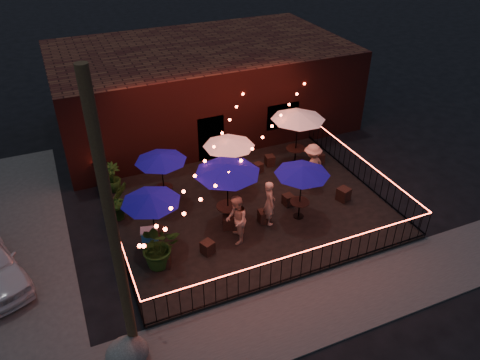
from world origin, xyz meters
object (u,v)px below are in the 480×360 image
object	(u,v)px
utility_pole	(114,238)
cafe_table_0	(151,199)
cafe_table_2	(227,169)
cafe_table_1	(161,158)
boulder	(127,353)
cafe_table_3	(229,143)
cafe_table_5	(298,116)
cafe_table_4	(302,171)
cooler	(150,238)

from	to	relation	value
utility_pole	cafe_table_0	xyz separation A→B (m)	(1.60, 3.83, -1.88)
cafe_table_0	cafe_table_2	world-z (taller)	cafe_table_2
cafe_table_1	boulder	xyz separation A→B (m)	(-2.82, -6.51, -1.71)
cafe_table_3	boulder	size ratio (longest dim) A/B	2.66
cafe_table_3	cafe_table_2	bearing A→B (deg)	-113.37
cafe_table_0	cafe_table_2	size ratio (longest dim) A/B	0.83
cafe_table_0	cafe_table_5	world-z (taller)	cafe_table_5
cafe_table_0	utility_pole	bearing A→B (deg)	-112.66
cafe_table_5	cafe_table_4	bearing A→B (deg)	-116.84
cafe_table_5	cooler	bearing A→B (deg)	-157.89
cafe_table_2	boulder	world-z (taller)	cafe_table_2
cafe_table_3	boulder	xyz separation A→B (m)	(-5.50, -6.46, -1.79)
cafe_table_3	cafe_table_5	world-z (taller)	cafe_table_5
cafe_table_1	cafe_table_3	distance (m)	2.68
cafe_table_3	cafe_table_4	xyz separation A→B (m)	(1.61, -2.85, -0.04)
cafe_table_1	cafe_table_5	distance (m)	6.05
utility_pole	cafe_table_2	bearing A→B (deg)	42.90
cafe_table_5	cafe_table_2	bearing A→B (deg)	-147.17
boulder	cafe_table_4	bearing A→B (deg)	26.95
cooler	boulder	distance (m)	4.43
cafe_table_0	cafe_table_2	bearing A→B (deg)	3.76
cafe_table_4	boulder	xyz separation A→B (m)	(-7.11, -3.61, -1.75)
cafe_table_5	cooler	distance (m)	7.99
utility_pole	cafe_table_3	size ratio (longest dim) A/B	2.99
utility_pole	cafe_table_3	world-z (taller)	utility_pole
cafe_table_0	cafe_table_5	bearing A→B (deg)	22.80
cafe_table_0	boulder	world-z (taller)	cafe_table_0
cafe_table_2	boulder	bearing A→B (deg)	-136.87
cafe_table_1	cafe_table_4	size ratio (longest dim) A/B	0.88
cafe_table_4	cafe_table_5	world-z (taller)	cafe_table_5
utility_pole	cafe_table_3	bearing A→B (deg)	49.69
utility_pole	cooler	size ratio (longest dim) A/B	10.66
cafe_table_1	cafe_table_2	bearing A→B (deg)	-52.27
cafe_table_2	cafe_table_5	size ratio (longest dim) A/B	0.89
cafe_table_2	cafe_table_3	distance (m)	2.41
cafe_table_2	cafe_table_3	bearing A→B (deg)	66.63
cafe_table_4	boulder	world-z (taller)	cafe_table_4
cafe_table_0	cafe_table_3	xyz separation A→B (m)	(3.67, 2.37, 0.06)
cooler	cafe_table_5	bearing A→B (deg)	36.05
cafe_table_3	cooler	distance (m)	4.80
cafe_table_1	utility_pole	bearing A→B (deg)	-112.45
utility_pole	cafe_table_3	xyz separation A→B (m)	(5.27, 6.21, -1.82)
cafe_table_0	cooler	world-z (taller)	cafe_table_0
cafe_table_4	cooler	size ratio (longest dim) A/B	3.24
utility_pole	cooler	bearing A→B (deg)	69.86
cooler	cafe_table_1	bearing A→B (deg)	77.94
cafe_table_1	boulder	distance (m)	7.29
cafe_table_0	cafe_table_5	xyz separation A→B (m)	(7.00, 2.94, 0.32)
cafe_table_2	cafe_table_3	world-z (taller)	cafe_table_2
utility_pole	cafe_table_5	bearing A→B (deg)	38.23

